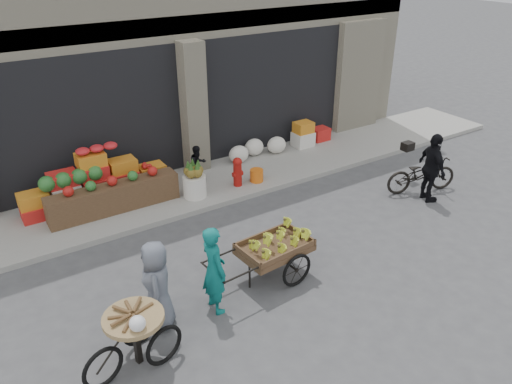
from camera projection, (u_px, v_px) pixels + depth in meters
ground at (322, 269)px, 9.07m from camera, size 80.00×80.00×0.00m
sidewalk at (214, 182)px, 12.11m from camera, size 18.00×2.20×0.12m
building at (140, 20)px, 13.53m from camera, size 14.00×6.45×7.00m
fruit_display at (106, 180)px, 10.84m from camera, size 3.10×1.12×1.24m
pineapple_bin at (195, 186)px, 11.23m from camera, size 0.52×0.52×0.50m
fire_hydrant at (238, 171)px, 11.66m from camera, size 0.22×0.22×0.71m
orange_bucket at (257, 175)px, 11.97m from camera, size 0.32×0.32×0.30m
right_bay_goods at (287, 140)px, 13.66m from camera, size 3.35×0.60×0.70m
seated_person at (198, 164)px, 11.77m from camera, size 0.51×0.43×0.93m
banana_cart at (273, 247)px, 8.57m from camera, size 2.15×1.01×0.87m
vendor_woman at (214, 270)px, 7.77m from camera, size 0.36×0.55×1.52m
tricycle_cart at (135, 332)px, 6.83m from camera, size 1.46×1.03×0.95m
vendor_grey at (157, 285)px, 7.47m from camera, size 0.72×0.84×1.47m
bicycle at (421, 174)px, 11.63m from camera, size 1.82×1.12×0.90m
cyclist at (432, 168)px, 11.07m from camera, size 0.67×1.01×1.60m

